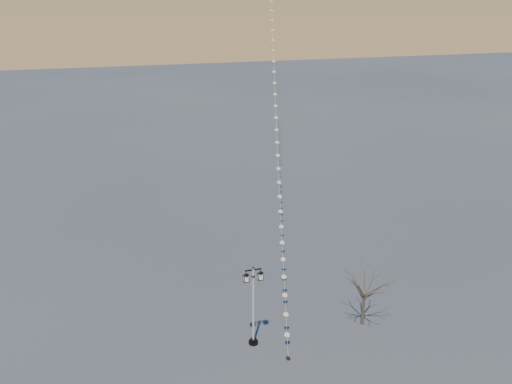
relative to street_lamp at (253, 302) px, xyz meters
name	(u,v)px	position (x,y,z in m)	size (l,w,h in m)	color
ground	(288,345)	(2.03, -0.82, -3.01)	(300.00, 300.00, 0.00)	#484A48
street_lamp	(253,302)	(0.00, 0.00, 0.00)	(1.38, 0.60, 5.44)	black
bare_tree	(365,286)	(7.61, -0.08, -0.12)	(2.51, 2.51, 4.16)	#4D3E2B
kite_train	(274,50)	(8.76, 21.78, 12.87)	(15.03, 48.48, 31.94)	black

